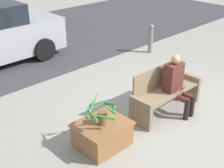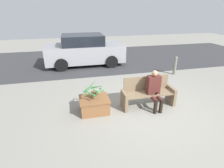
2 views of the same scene
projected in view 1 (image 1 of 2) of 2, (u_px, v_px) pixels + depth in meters
ground_plane at (175, 116)px, 6.13m from camera, size 30.00×30.00×0.00m
road_surface at (19, 43)px, 10.08m from camera, size 20.00×6.00×0.01m
bench at (165, 91)px, 6.18m from camera, size 1.65×0.51×0.91m
person_seated at (177, 82)px, 6.03m from camera, size 0.39×0.59×1.19m
planter_box at (102, 133)px, 5.20m from camera, size 0.86×0.73×0.44m
potted_plant at (102, 111)px, 5.01m from camera, size 0.62×0.63×0.53m
bollard_post at (151, 38)px, 9.14m from camera, size 0.15×0.15×0.86m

